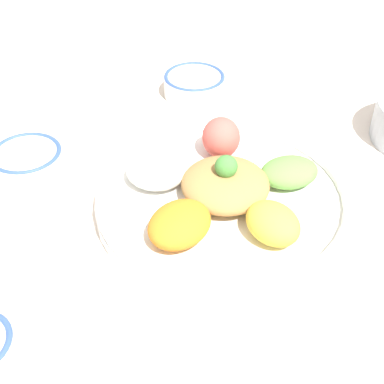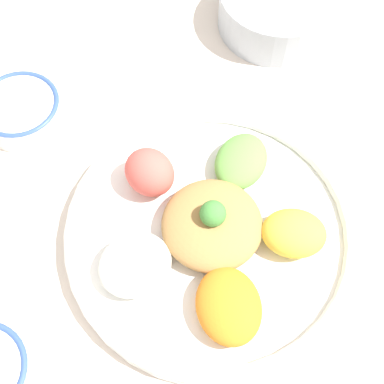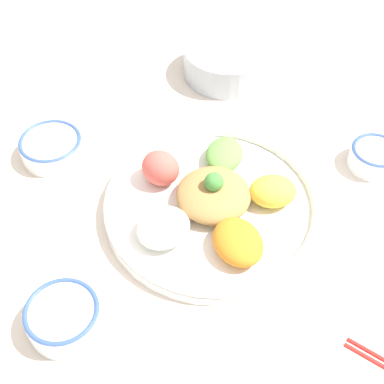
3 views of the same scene
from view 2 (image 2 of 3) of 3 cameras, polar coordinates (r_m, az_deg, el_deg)
The scene contains 4 objects.
ground_plane at distance 0.70m, azimuth 2.04°, elevation -4.91°, with size 2.40×2.40×0.00m, color silver.
salad_platter at distance 0.68m, azimuth 1.79°, elevation -4.27°, with size 0.37×0.37×0.09m.
rice_bowl_plain at distance 0.81m, azimuth -17.78°, elevation 8.31°, with size 0.12×0.12×0.04m.
side_serving_bowl at distance 0.90m, azimuth 9.17°, elevation 18.99°, with size 0.19×0.19×0.07m.
Camera 2 is at (0.12, -0.24, 0.65)m, focal length 50.00 mm.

